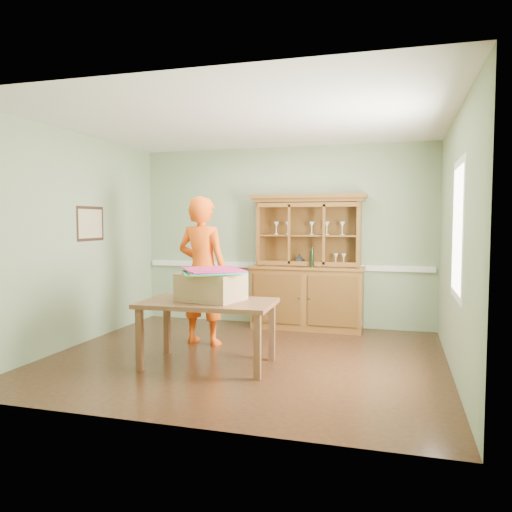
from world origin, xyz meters
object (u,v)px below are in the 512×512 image
(person, at_px, (202,271))
(cardboard_box, at_px, (211,287))
(china_hutch, at_px, (308,282))
(dining_table, at_px, (208,309))

(person, bearing_deg, cardboard_box, 126.26)
(china_hutch, height_order, dining_table, china_hutch)
(china_hutch, xyz_separation_m, cardboard_box, (-0.69, -2.14, 0.17))
(dining_table, bearing_deg, person, 112.96)
(dining_table, xyz_separation_m, cardboard_box, (0.02, 0.05, 0.23))
(china_hutch, bearing_deg, person, -131.34)
(china_hutch, bearing_deg, cardboard_box, -107.74)
(china_hutch, height_order, cardboard_box, china_hutch)
(cardboard_box, distance_m, person, 0.97)
(cardboard_box, bearing_deg, dining_table, -111.63)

